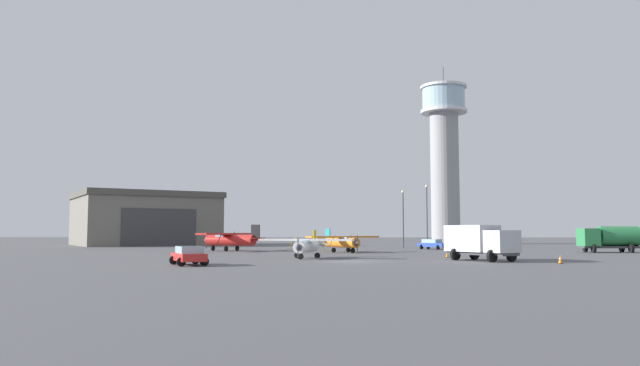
% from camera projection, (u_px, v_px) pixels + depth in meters
% --- Properties ---
extents(ground_plane, '(400.00, 400.00, 0.00)m').
position_uv_depth(ground_plane, '(349.00, 261.00, 47.88)').
color(ground_plane, '#545456').
extents(control_tower, '(9.13, 9.13, 35.46)m').
position_uv_depth(control_tower, '(444.00, 152.00, 117.54)').
color(control_tower, gray).
rests_on(control_tower, ground_plane).
extents(hangar, '(31.04, 30.60, 9.27)m').
position_uv_depth(hangar, '(144.00, 219.00, 106.56)').
color(hangar, '#6B665B').
rests_on(hangar, ground_plane).
extents(airplane_red, '(8.51, 10.73, 3.25)m').
position_uv_depth(airplane_red, '(231.00, 239.00, 73.52)').
color(airplane_red, red).
rests_on(airplane_red, ground_plane).
extents(airplane_white, '(8.69, 6.80, 2.55)m').
position_uv_depth(airplane_white, '(307.00, 245.00, 53.48)').
color(airplane_white, white).
rests_on(airplane_white, ground_plane).
extents(airplane_orange, '(8.41, 7.15, 2.76)m').
position_uv_depth(airplane_orange, '(342.00, 241.00, 68.77)').
color(airplane_orange, orange).
rests_on(airplane_orange, ground_plane).
extents(truck_fuel_tanker_green, '(6.62, 3.44, 3.04)m').
position_uv_depth(truck_fuel_tanker_green, '(609.00, 238.00, 68.55)').
color(truck_fuel_tanker_green, '#38383D').
rests_on(truck_fuel_tanker_green, ground_plane).
extents(truck_box_silver, '(5.61, 6.48, 2.95)m').
position_uv_depth(truck_box_silver, '(480.00, 241.00, 49.16)').
color(truck_box_silver, '#38383D').
rests_on(truck_box_silver, ground_plane).
extents(car_blue, '(4.21, 4.03, 1.37)m').
position_uv_depth(car_blue, '(433.00, 244.00, 80.73)').
color(car_blue, '#2847A8').
rests_on(car_blue, ground_plane).
extents(car_red, '(3.50, 4.44, 1.37)m').
position_uv_depth(car_red, '(189.00, 255.00, 42.49)').
color(car_red, red).
rests_on(car_red, ground_plane).
extents(light_post_west, '(0.44, 0.44, 9.50)m').
position_uv_depth(light_post_west, '(427.00, 210.00, 89.65)').
color(light_post_west, '#38383D').
rests_on(light_post_west, ground_plane).
extents(light_post_east, '(0.44, 0.44, 8.68)m').
position_uv_depth(light_post_east, '(403.00, 213.00, 90.00)').
color(light_post_east, '#38383D').
rests_on(light_post_east, ground_plane).
extents(traffic_cone_near_left, '(0.36, 0.36, 0.66)m').
position_uv_depth(traffic_cone_near_left, '(447.00, 254.00, 55.32)').
color(traffic_cone_near_left, black).
rests_on(traffic_cone_near_left, ground_plane).
extents(traffic_cone_near_right, '(0.36, 0.36, 0.68)m').
position_uv_depth(traffic_cone_near_right, '(560.00, 259.00, 44.54)').
color(traffic_cone_near_right, black).
rests_on(traffic_cone_near_right, ground_plane).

